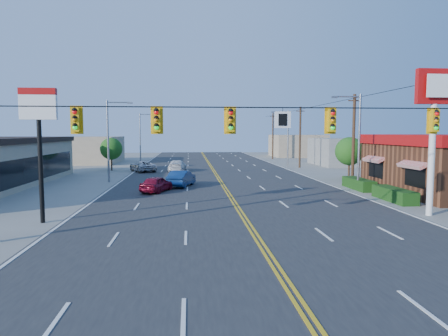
{
  "coord_description": "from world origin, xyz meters",
  "views": [
    {
      "loc": [
        -3.07,
        -18.03,
        4.87
      ],
      "look_at": [
        -0.46,
        11.8,
        2.2
      ],
      "focal_mm": 32.0,
      "sensor_mm": 36.0,
      "label": 1
    }
  ],
  "objects": [
    {
      "name": "bld_east_mid",
      "position": [
        22.0,
        40.0,
        2.0
      ],
      "size": [
        12.0,
        10.0,
        4.0
      ],
      "primitive_type": "cube",
      "color": "gray",
      "rests_on": "ground"
    },
    {
      "name": "kfc_pylon",
      "position": [
        11.0,
        4.0,
        6.04
      ],
      "size": [
        2.2,
        0.36,
        8.5
      ],
      "color": "white",
      "rests_on": "ground"
    },
    {
      "name": "signal_span",
      "position": [
        -0.12,
        0.0,
        4.89
      ],
      "size": [
        24.32,
        0.34,
        9.0
      ],
      "color": "#47301E",
      "rests_on": "ground"
    },
    {
      "name": "ground",
      "position": [
        0.0,
        0.0,
        0.0
      ],
      "size": [
        160.0,
        160.0,
        0.0
      ],
      "primitive_type": "plane",
      "color": "gray",
      "rests_on": "ground"
    },
    {
      "name": "bld_west_far",
      "position": [
        -20.0,
        48.0,
        2.1
      ],
      "size": [
        11.0,
        12.0,
        4.2
      ],
      "primitive_type": "cube",
      "color": "tan",
      "rests_on": "ground"
    },
    {
      "name": "utility_pole_far",
      "position": [
        12.2,
        54.0,
        4.2
      ],
      "size": [
        0.28,
        0.28,
        8.4
      ],
      "primitive_type": "cylinder",
      "color": "#47301E",
      "rests_on": "ground"
    },
    {
      "name": "road",
      "position": [
        0.0,
        20.0,
        0.03
      ],
      "size": [
        20.0,
        120.0,
        0.06
      ],
      "primitive_type": "cube",
      "color": "#2D2D30",
      "rests_on": "ground"
    },
    {
      "name": "streetlight_nw",
      "position": [
        -10.79,
        48.0,
        4.51
      ],
      "size": [
        2.55,
        0.25,
        8.0
      ],
      "color": "gray",
      "rests_on": "ground"
    },
    {
      "name": "car_silver",
      "position": [
        -8.82,
        31.75,
        0.66
      ],
      "size": [
        3.98,
        5.23,
        1.32
      ],
      "primitive_type": "imported",
      "rotation": [
        0.0,
        0.0,
        3.58
      ],
      "color": "#B9B9BF",
      "rests_on": "ground"
    },
    {
      "name": "streetlight_sw",
      "position": [
        -10.79,
        22.0,
        4.51
      ],
      "size": [
        2.55,
        0.25,
        8.0
      ],
      "color": "gray",
      "rests_on": "ground"
    },
    {
      "name": "streetlight_ne",
      "position": [
        10.79,
        38.0,
        4.51
      ],
      "size": [
        2.55,
        0.25,
        8.0
      ],
      "color": "gray",
      "rests_on": "ground"
    },
    {
      "name": "car_white",
      "position": [
        -4.58,
        31.93,
        0.69
      ],
      "size": [
        2.29,
        4.9,
        1.38
      ],
      "primitive_type": "imported",
      "rotation": [
        0.0,
        0.0,
        3.07
      ],
      "color": "white",
      "rests_on": "ground"
    },
    {
      "name": "streetlight_se",
      "position": [
        10.79,
        14.0,
        4.51
      ],
      "size": [
        2.55,
        0.25,
        8.0
      ],
      "color": "gray",
      "rests_on": "ground"
    },
    {
      "name": "bld_east_far",
      "position": [
        19.0,
        62.0,
        2.2
      ],
      "size": [
        10.0,
        10.0,
        4.4
      ],
      "primitive_type": "cube",
      "color": "tan",
      "rests_on": "ground"
    },
    {
      "name": "utility_pole_near",
      "position": [
        12.2,
        18.0,
        4.2
      ],
      "size": [
        0.28,
        0.28,
        8.4
      ],
      "primitive_type": "cylinder",
      "color": "#47301E",
      "rests_on": "ground"
    },
    {
      "name": "utility_pole_mid",
      "position": [
        12.2,
        36.0,
        4.2
      ],
      "size": [
        0.28,
        0.28,
        8.4
      ],
      "primitive_type": "cylinder",
      "color": "#47301E",
      "rests_on": "ground"
    },
    {
      "name": "tree_west",
      "position": [
        -13.0,
        34.0,
        2.79
      ],
      "size": [
        2.8,
        2.8,
        4.2
      ],
      "color": "#47301E",
      "rests_on": "ground"
    },
    {
      "name": "car_magenta",
      "position": [
        -5.73,
        14.46,
        0.65
      ],
      "size": [
        2.76,
        4.09,
        1.29
      ],
      "primitive_type": "imported",
      "rotation": [
        0.0,
        0.0,
        2.78
      ],
      "color": "maroon",
      "rests_on": "ground"
    },
    {
      "name": "car_blue",
      "position": [
        -3.77,
        17.7,
        0.71
      ],
      "size": [
        2.66,
        4.58,
        1.43
      ],
      "primitive_type": "imported",
      "rotation": [
        0.0,
        0.0,
        2.86
      ],
      "color": "navy",
      "rests_on": "ground"
    },
    {
      "name": "pizza_hut_sign",
      "position": [
        -11.0,
        4.0,
        5.18
      ],
      "size": [
        1.9,
        0.3,
        6.85
      ],
      "color": "black",
      "rests_on": "ground"
    },
    {
      "name": "tree_kfc_rear",
      "position": [
        13.5,
        22.0,
        2.93
      ],
      "size": [
        2.94,
        2.94,
        4.41
      ],
      "color": "#47301E",
      "rests_on": "ground"
    }
  ]
}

